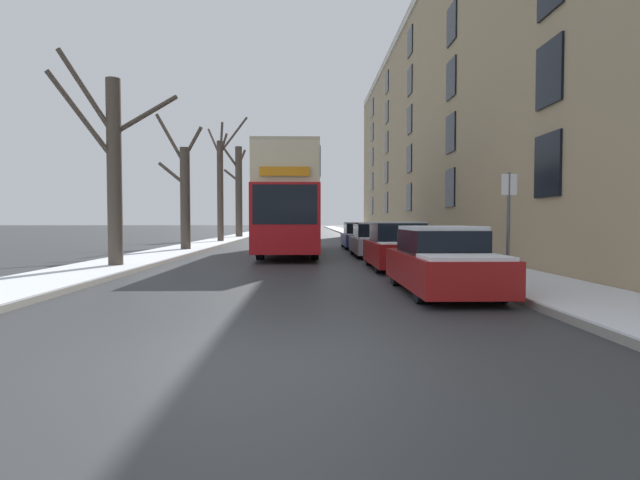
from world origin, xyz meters
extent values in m
plane|color=#303335|center=(0.00, 0.00, 0.00)|extent=(320.00, 320.00, 0.00)
cube|color=gray|center=(-5.73, 53.00, 0.07)|extent=(2.48, 130.00, 0.13)
cube|color=silver|center=(-5.73, 53.00, 0.15)|extent=(2.46, 130.00, 0.03)
cube|color=gray|center=(5.73, 53.00, 0.07)|extent=(2.48, 130.00, 0.13)
cube|color=silver|center=(5.73, 53.00, 0.15)|extent=(2.46, 130.00, 0.03)
cube|color=tan|center=(11.47, 25.90, 7.52)|extent=(9.00, 51.48, 15.03)
cube|color=black|center=(6.94, 7.78, 3.01)|extent=(0.08, 1.40, 1.68)
cube|color=black|center=(6.94, 16.84, 3.01)|extent=(0.08, 1.40, 1.68)
cube|color=black|center=(6.94, 25.90, 3.01)|extent=(0.08, 1.40, 1.68)
cube|color=black|center=(6.94, 34.96, 3.01)|extent=(0.08, 1.40, 1.68)
cube|color=black|center=(6.94, 44.02, 3.01)|extent=(0.08, 1.40, 1.68)
cube|color=black|center=(6.94, 7.78, 5.41)|extent=(0.08, 1.40, 1.68)
cube|color=black|center=(6.94, 16.84, 5.41)|extent=(0.08, 1.40, 1.68)
cube|color=black|center=(6.94, 25.90, 5.41)|extent=(0.08, 1.40, 1.68)
cube|color=black|center=(6.94, 34.96, 5.41)|extent=(0.08, 1.40, 1.68)
cube|color=black|center=(6.94, 44.02, 5.41)|extent=(0.08, 1.40, 1.68)
cube|color=black|center=(6.94, 16.84, 7.82)|extent=(0.08, 1.40, 1.68)
cube|color=black|center=(6.94, 25.90, 7.82)|extent=(0.08, 1.40, 1.68)
cube|color=black|center=(6.94, 34.96, 7.82)|extent=(0.08, 1.40, 1.68)
cube|color=black|center=(6.94, 44.02, 7.82)|extent=(0.08, 1.40, 1.68)
cube|color=black|center=(6.94, 16.84, 10.22)|extent=(0.08, 1.40, 1.68)
cube|color=black|center=(6.94, 25.90, 10.22)|extent=(0.08, 1.40, 1.68)
cube|color=black|center=(6.94, 34.96, 10.22)|extent=(0.08, 1.40, 1.68)
cube|color=black|center=(6.94, 44.02, 10.22)|extent=(0.08, 1.40, 1.68)
cube|color=black|center=(6.94, 25.90, 12.63)|extent=(0.08, 1.40, 1.68)
cube|color=black|center=(6.94, 34.96, 12.63)|extent=(0.08, 1.40, 1.68)
cube|color=black|center=(6.94, 44.02, 12.63)|extent=(0.08, 1.40, 1.68)
cube|color=beige|center=(6.93, 25.90, 14.51)|extent=(0.12, 50.45, 0.44)
cylinder|color=#4C4238|center=(-5.43, 10.39, 2.97)|extent=(0.45, 0.45, 5.93)
cylinder|color=#4C4238|center=(-6.15, 9.84, 4.63)|extent=(1.64, 1.31, 2.51)
cylinder|color=#4C4238|center=(-6.08, 10.02, 5.39)|extent=(1.49, 0.93, 2.46)
cylinder|color=#4C4238|center=(-4.67, 11.21, 5.01)|extent=(1.68, 1.81, 1.66)
cylinder|color=#4C4238|center=(-5.39, 19.15, 2.55)|extent=(0.48, 0.48, 5.09)
cylinder|color=#4C4238|center=(-6.11, 19.35, 5.51)|extent=(1.63, 0.61, 2.57)
cylinder|color=#4C4238|center=(-4.94, 18.95, 5.32)|extent=(1.09, 0.61, 1.48)
cylinder|color=#4C4238|center=(-6.05, 19.31, 3.84)|extent=(1.46, 0.51, 1.18)
cylinder|color=#4C4238|center=(-5.37, 28.77, 3.47)|extent=(0.43, 0.43, 6.93)
cylinder|color=#4C4238|center=(-5.07, 27.51, 6.57)|extent=(0.77, 2.64, 2.32)
cylinder|color=#4C4238|center=(-5.93, 29.70, 6.98)|extent=(1.30, 2.02, 2.21)
cylinder|color=#4C4238|center=(-4.53, 29.38, 7.43)|extent=(1.86, 1.40, 2.73)
cylinder|color=#4C4238|center=(-5.06, 28.31, 6.62)|extent=(0.80, 1.10, 1.38)
cylinder|color=#4C4238|center=(-5.41, 38.16, 3.97)|extent=(0.59, 0.59, 7.93)
cylinder|color=#4C4238|center=(-6.06, 38.40, 5.46)|extent=(1.49, 0.72, 1.19)
cylinder|color=#4C4238|center=(-6.21, 37.97, 7.15)|extent=(1.82, 0.61, 2.46)
cylinder|color=#4C4238|center=(-5.20, 38.65, 7.03)|extent=(0.67, 1.23, 1.56)
cube|color=red|center=(-0.22, 17.99, 1.62)|extent=(2.51, 11.70, 2.55)
cube|color=beige|center=(-0.22, 17.99, 3.64)|extent=(2.46, 11.46, 1.48)
cube|color=beige|center=(-0.22, 17.99, 4.44)|extent=(2.46, 11.46, 0.12)
cube|color=black|center=(-0.22, 17.99, 2.11)|extent=(2.54, 10.29, 1.33)
cube|color=black|center=(-0.22, 17.99, 3.71)|extent=(2.54, 10.29, 1.13)
cube|color=black|center=(-0.22, 12.16, 2.11)|extent=(2.26, 0.06, 1.39)
cube|color=orange|center=(-0.22, 12.15, 3.26)|extent=(1.76, 0.05, 0.32)
cylinder|color=black|center=(-1.30, 14.48, 0.52)|extent=(0.30, 1.04, 1.04)
cylinder|color=black|center=(0.87, 14.48, 0.52)|extent=(0.30, 1.04, 1.04)
cylinder|color=black|center=(-1.30, 21.27, 0.52)|extent=(0.30, 1.04, 1.04)
cylinder|color=black|center=(0.87, 21.27, 0.52)|extent=(0.30, 1.04, 1.04)
cube|color=maroon|center=(3.44, 5.16, 0.51)|extent=(1.71, 4.30, 0.67)
cube|color=black|center=(3.44, 5.33, 1.09)|extent=(1.47, 2.15, 0.50)
cube|color=silver|center=(3.44, 5.33, 1.38)|extent=(1.44, 2.04, 0.09)
cube|color=silver|center=(3.44, 3.64, 0.88)|extent=(1.54, 1.12, 0.07)
cylinder|color=black|center=(2.69, 3.87, 0.32)|extent=(0.20, 0.65, 0.65)
cylinder|color=black|center=(4.18, 3.87, 0.32)|extent=(0.20, 0.65, 0.65)
cylinder|color=black|center=(2.69, 6.45, 0.32)|extent=(0.20, 0.65, 0.65)
cylinder|color=black|center=(4.18, 6.45, 0.32)|extent=(0.20, 0.65, 0.65)
cube|color=maroon|center=(3.44, 10.41, 0.52)|extent=(1.75, 4.04, 0.71)
cube|color=black|center=(3.44, 10.57, 1.17)|extent=(1.51, 2.02, 0.59)
cube|color=silver|center=(3.44, 10.57, 1.48)|extent=(1.47, 1.92, 0.04)
cube|color=silver|center=(3.44, 8.97, 0.89)|extent=(1.58, 1.05, 0.03)
cylinder|color=black|center=(2.67, 9.20, 0.32)|extent=(0.20, 0.65, 0.65)
cylinder|color=black|center=(4.21, 9.20, 0.32)|extent=(0.20, 0.65, 0.65)
cylinder|color=black|center=(2.67, 11.62, 0.32)|extent=(0.20, 0.65, 0.65)
cylinder|color=black|center=(4.21, 11.62, 0.32)|extent=(0.20, 0.65, 0.65)
cube|color=#9EA3AD|center=(3.44, 16.19, 0.49)|extent=(1.79, 4.55, 0.64)
cube|color=black|center=(3.44, 16.37, 1.11)|extent=(1.54, 2.27, 0.58)
cube|color=silver|center=(3.44, 16.37, 1.42)|extent=(1.51, 2.16, 0.05)
cube|color=silver|center=(3.44, 14.57, 0.83)|extent=(1.61, 1.19, 0.04)
cylinder|color=black|center=(2.65, 14.82, 0.32)|extent=(0.20, 0.64, 0.64)
cylinder|color=black|center=(4.23, 14.82, 0.32)|extent=(0.20, 0.64, 0.64)
cylinder|color=black|center=(2.65, 17.55, 0.32)|extent=(0.20, 0.64, 0.64)
cylinder|color=black|center=(4.23, 17.55, 0.32)|extent=(0.20, 0.64, 0.64)
cube|color=navy|center=(3.44, 22.34, 0.48)|extent=(1.80, 4.55, 0.62)
cube|color=black|center=(3.44, 22.52, 1.09)|extent=(1.55, 2.27, 0.60)
cube|color=silver|center=(3.44, 22.52, 1.42)|extent=(1.51, 2.16, 0.06)
cube|color=silver|center=(3.44, 20.73, 0.81)|extent=(1.62, 1.19, 0.05)
cylinder|color=black|center=(2.65, 20.98, 0.34)|extent=(0.20, 0.67, 0.67)
cylinder|color=black|center=(4.23, 20.98, 0.34)|extent=(0.20, 0.67, 0.67)
cylinder|color=black|center=(2.65, 23.71, 0.34)|extent=(0.20, 0.67, 0.67)
cylinder|color=black|center=(4.23, 23.71, 0.34)|extent=(0.20, 0.67, 0.67)
cylinder|color=black|center=(-5.45, 19.68, 0.37)|extent=(0.16, 0.16, 0.74)
cylinder|color=black|center=(-5.42, 19.53, 0.37)|extent=(0.16, 0.16, 0.74)
cylinder|color=black|center=(-5.43, 19.60, 1.06)|extent=(0.35, 0.35, 0.65)
sphere|color=beige|center=(-5.43, 19.60, 1.49)|extent=(0.20, 0.20, 0.20)
cylinder|color=#4C4F54|center=(4.79, 5.02, 1.27)|extent=(0.07, 0.07, 2.55)
cube|color=silver|center=(4.79, 5.00, 2.30)|extent=(0.32, 0.02, 0.44)
camera|label=1|loc=(0.60, -5.32, 1.54)|focal=28.00mm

